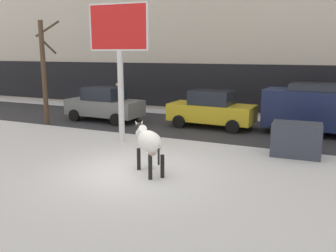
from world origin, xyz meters
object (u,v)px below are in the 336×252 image
Objects in this scene: cow_holstein at (150,142)px; bare_tree_left_lot at (44,70)px; dumpster at (296,139)px; billboard at (119,36)px; pedestrian_near_billboard at (117,96)px; car_navy_van at (318,108)px; car_grey_sedan at (104,104)px; car_yellow_sedan at (211,109)px.

bare_tree_left_lot is at bearing 150.87° from cow_holstein.
dumpster is (12.41, -0.84, -2.19)m from bare_tree_left_lot.
pedestrian_near_billboard is at bearing 123.46° from billboard.
bare_tree_left_lot is (-12.92, -3.12, 1.55)m from car_navy_van.
billboard is at bearing -47.55° from car_grey_sedan.
car_grey_sedan is 10.58m from dumpster.
car_navy_van is 12.45m from pedestrian_near_billboard.
car_navy_van is (10.70, 1.13, 0.33)m from car_grey_sedan.
cow_holstein is 0.99× the size of pedestrian_near_billboard.
car_grey_sedan is 3.95m from pedestrian_near_billboard.
car_yellow_sedan is (-0.40, 7.44, -0.09)m from cow_holstein.
car_yellow_sedan is 8.73m from bare_tree_left_lot.
billboard is at bearing -56.54° from pedestrian_near_billboard.
car_navy_van is (7.32, 4.82, -3.07)m from billboard.
pedestrian_near_billboard is at bearing 112.04° from car_grey_sedan.
pedestrian_near_billboard is at bearing 168.23° from car_navy_van.
pedestrian_near_billboard is (-1.48, 3.66, -0.03)m from car_grey_sedan.
cow_holstein is 12.96m from pedestrian_near_billboard.
car_yellow_sedan is at bearing -175.25° from car_navy_van.
car_yellow_sedan is 0.81× the size of bare_tree_left_lot.
billboard reaches higher than pedestrian_near_billboard.
bare_tree_left_lot is at bearing 163.11° from billboard.
bare_tree_left_lot is (-2.22, -1.99, 1.89)m from car_grey_sedan.
pedestrian_near_billboard is (-12.18, 2.54, -0.36)m from car_navy_van.
car_navy_van is 0.89× the size of bare_tree_left_lot.
billboard is at bearing -172.79° from dumpster.
car_navy_van is (4.84, 0.40, 0.33)m from car_yellow_sedan.
car_grey_sedan is at bearing -172.96° from car_yellow_sedan.
car_grey_sedan is 3.53m from bare_tree_left_lot.
car_navy_van reaches higher than car_yellow_sedan.
bare_tree_left_lot is 12.63m from dumpster.
car_grey_sedan is at bearing -174.00° from car_navy_van.
billboard reaches higher than car_navy_van.
dumpster is (10.19, -2.83, -0.31)m from car_grey_sedan.
bare_tree_left_lot reaches higher than car_navy_van.
dumpster is at bearing -3.86° from bare_tree_left_lot.
billboard is 3.27× the size of dumpster.
car_yellow_sedan is (5.86, 0.72, 0.00)m from car_grey_sedan.
car_yellow_sedan reaches higher than pedestrian_near_billboard.
dumpster is at bearing -39.38° from car_yellow_sedan.
car_grey_sedan is 0.81× the size of bare_tree_left_lot.
cow_holstein is 1.00× the size of dumpster.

